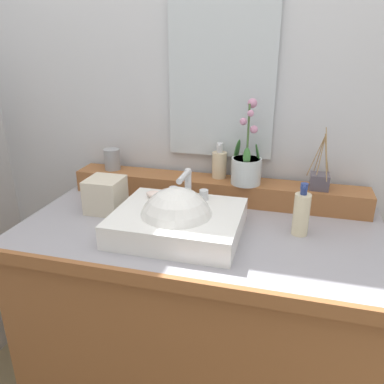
{
  "coord_description": "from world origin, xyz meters",
  "views": [
    {
      "loc": [
        0.29,
        -1.18,
        1.47
      ],
      "look_at": [
        -0.02,
        -0.02,
        1.0
      ],
      "focal_mm": 35.91,
      "sensor_mm": 36.0,
      "label": 1
    }
  ],
  "objects": [
    {
      "name": "vanity_cabinet",
      "position": [
        0.0,
        -0.0,
        0.43
      ],
      "size": [
        1.26,
        0.67,
        0.86
      ],
      "color": "brown",
      "rests_on": "ground"
    },
    {
      "name": "reed_diffuser",
      "position": [
        0.4,
        0.25,
        0.98
      ],
      "size": [
        0.08,
        0.1,
        0.23
      ],
      "color": "#4E464F",
      "rests_on": "back_ledge"
    },
    {
      "name": "tissue_box",
      "position": [
        -0.38,
        0.04,
        0.93
      ],
      "size": [
        0.13,
        0.13,
        0.13
      ],
      "primitive_type": "cube",
      "rotation": [
        0.0,
        0.0,
        0.01
      ],
      "color": "beige",
      "rests_on": "vanity_cabinet"
    },
    {
      "name": "wall_back",
      "position": [
        0.0,
        0.44,
        1.24
      ],
      "size": [
        2.9,
        0.2,
        2.47
      ],
      "primitive_type": "cube",
      "color": "silver",
      "rests_on": "ground"
    },
    {
      "name": "sink_basin",
      "position": [
        -0.06,
        -0.08,
        0.9
      ],
      "size": [
        0.42,
        0.35,
        0.27
      ],
      "color": "white",
      "rests_on": "vanity_cabinet"
    },
    {
      "name": "mirror",
      "position": [
        -0.0,
        0.33,
        1.33
      ],
      "size": [
        0.42,
        0.02,
        0.6
      ],
      "primitive_type": "cube",
      "color": "silver"
    },
    {
      "name": "potted_plant",
      "position": [
        0.12,
        0.24,
        1.02
      ],
      "size": [
        0.12,
        0.12,
        0.32
      ],
      "color": "silver",
      "rests_on": "back_ledge"
    },
    {
      "name": "soap_dispenser",
      "position": [
        0.01,
        0.28,
        1.01
      ],
      "size": [
        0.06,
        0.06,
        0.14
      ],
      "color": "beige",
      "rests_on": "back_ledge"
    },
    {
      "name": "back_ledge",
      "position": [
        0.0,
        0.26,
        0.91
      ],
      "size": [
        1.19,
        0.13,
        0.09
      ],
      "primitive_type": "cube",
      "color": "brown",
      "rests_on": "vanity_cabinet"
    },
    {
      "name": "lotion_bottle",
      "position": [
        0.34,
        0.03,
        0.94
      ],
      "size": [
        0.05,
        0.06,
        0.18
      ],
      "color": "beige",
      "rests_on": "vanity_cabinet"
    },
    {
      "name": "soap_bar",
      "position": [
        -0.17,
        0.03,
        0.95
      ],
      "size": [
        0.07,
        0.04,
        0.02
      ],
      "primitive_type": "ellipsoid",
      "color": "silver",
      "rests_on": "sink_basin"
    },
    {
      "name": "tumbler_cup",
      "position": [
        -0.46,
        0.26,
        0.99
      ],
      "size": [
        0.07,
        0.07,
        0.09
      ],
      "primitive_type": "cylinder",
      "color": "gray",
      "rests_on": "back_ledge"
    }
  ]
}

